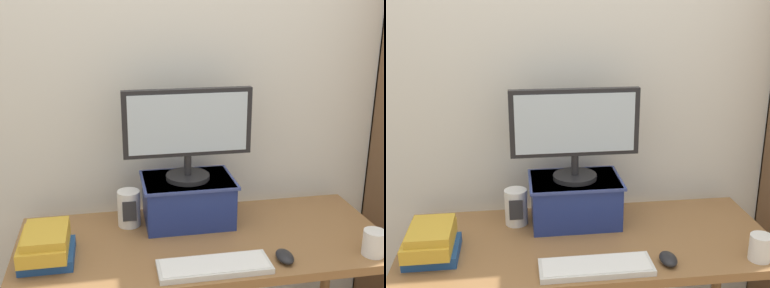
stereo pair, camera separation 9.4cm
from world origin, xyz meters
TOP-DOWN VIEW (x-y plane):
  - back_wall at (0.00, 0.45)m, footprint 7.00×0.08m
  - desk at (0.00, 0.00)m, footprint 1.53×0.66m
  - riser_box at (-0.04, 0.17)m, footprint 0.40×0.28m
  - computer_monitor at (-0.04, 0.17)m, footprint 0.55×0.19m
  - keyboard at (-0.01, -0.24)m, footprint 0.42×0.14m
  - computer_mouse at (0.27, -0.23)m, footprint 0.06×0.10m
  - book_stack at (-0.62, -0.06)m, footprint 0.20×0.26m
  - coffee_mug at (0.63, -0.25)m, footprint 0.12×0.09m
  - desk_speaker at (-0.30, 0.18)m, footprint 0.10×0.10m

SIDE VIEW (x-z plane):
  - desk at x=0.00m, z-range 0.29..1.01m
  - keyboard at x=-0.01m, z-range 0.73..0.75m
  - computer_mouse at x=0.27m, z-range 0.73..0.76m
  - coffee_mug at x=0.63m, z-range 0.73..0.83m
  - book_stack at x=-0.62m, z-range 0.72..0.85m
  - desk_speaker at x=-0.30m, z-range 0.73..0.89m
  - riser_box at x=-0.04m, z-range 0.73..0.93m
  - computer_monitor at x=-0.04m, z-range 0.96..1.35m
  - back_wall at x=0.00m, z-range 0.00..2.60m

